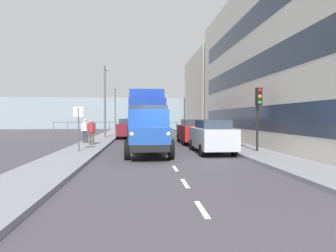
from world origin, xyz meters
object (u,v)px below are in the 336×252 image
car_grey_oppositeside_2 (133,124)px  car_navy_oppositeside_1 (131,126)px  car_maroon_oppositeside_0 (128,128)px  lorry_cargo_blue (147,115)px  lamp_post_far (115,104)px  street_sign (79,121)px  car_silver_kerbside_near (212,136)px  lamp_post_promenade (105,95)px  traffic_light_near (258,105)px  car_red_kerbside_1 (193,131)px  pedestrian_in_dark_coat (85,129)px  truck_vintage_blue (149,131)px  pedestrian_couple_b (91,130)px

car_grey_oppositeside_2 → car_navy_oppositeside_1: bearing=90.0°
car_maroon_oppositeside_0 → car_navy_oppositeside_1: (0.00, -6.94, -0.00)m
lorry_cargo_blue → car_grey_oppositeside_2: size_ratio=1.89×
lamp_post_far → street_sign: (-0.15, 21.80, -1.84)m
car_silver_kerbside_near → lamp_post_promenade: bearing=-56.1°
lorry_cargo_blue → lamp_post_far: lamp_post_far is taller
traffic_light_near → lamp_post_far: bearing=-67.9°
car_maroon_oppositeside_0 → car_silver_kerbside_near: bearing=113.5°
lorry_cargo_blue → car_red_kerbside_1: bearing=144.7°
pedestrian_in_dark_coat → street_sign: (-0.60, 4.75, 0.58)m
truck_vintage_blue → lamp_post_far: size_ratio=1.01×
truck_vintage_blue → car_maroon_oppositeside_0: size_ratio=1.21×
traffic_light_near → lamp_post_promenade: bearing=-49.8°
lorry_cargo_blue → lamp_post_far: bearing=-75.7°
car_silver_kerbside_near → car_navy_oppositeside_1: size_ratio=0.95×
lamp_post_far → car_grey_oppositeside_2: bearing=-129.2°
pedestrian_couple_b → traffic_light_near: (-8.99, 4.16, 1.39)m
car_silver_kerbside_near → car_maroon_oppositeside_0: (4.82, -11.07, 0.00)m
car_grey_oppositeside_2 → pedestrian_couple_b: size_ratio=2.73×
lorry_cargo_blue → pedestrian_couple_b: 5.38m
traffic_light_near → lamp_post_far: lamp_post_far is taller
traffic_light_near → truck_vintage_blue: bearing=0.2°
truck_vintage_blue → lamp_post_promenade: (3.42, -10.61, 2.60)m
car_maroon_oppositeside_0 → lamp_post_promenade: bearing=30.3°
car_maroon_oppositeside_0 → lamp_post_promenade: lamp_post_promenade is taller
pedestrian_couple_b → lamp_post_promenade: lamp_post_promenade is taller
lamp_post_far → lamp_post_promenade: bearing=91.2°
car_grey_oppositeside_2 → lamp_post_promenade: 15.08m
car_grey_oppositeside_2 → street_sign: bearing=85.3°
pedestrian_in_dark_coat → street_sign: size_ratio=0.72×
lorry_cargo_blue → car_silver_kerbside_near: bearing=113.4°
car_red_kerbside_1 → pedestrian_in_dark_coat: size_ratio=2.64×
truck_vintage_blue → pedestrian_in_dark_coat: 6.96m
lorry_cargo_blue → pedestrian_couple_b: lorry_cargo_blue is taller
car_silver_kerbside_near → car_maroon_oppositeside_0: same height
car_red_kerbside_1 → lamp_post_far: 18.39m
car_navy_oppositeside_1 → lamp_post_promenade: (1.89, 8.04, 2.88)m
car_maroon_oppositeside_0 → lamp_post_far: (2.14, -10.95, 2.63)m
lorry_cargo_blue → street_sign: (3.56, 7.28, -0.39)m
lorry_cargo_blue → pedestrian_in_dark_coat: bearing=31.3°
pedestrian_in_dark_coat → pedestrian_couple_b: bearing=114.7°
truck_vintage_blue → car_maroon_oppositeside_0: bearing=-82.6°
lorry_cargo_blue → car_silver_kerbside_near: (-3.25, 7.50, -1.18)m
lamp_post_far → street_sign: size_ratio=2.47×
lamp_post_promenade → lorry_cargo_blue: bearing=144.5°
car_grey_oppositeside_2 → street_sign: 24.52m
car_maroon_oppositeside_0 → traffic_light_near: traffic_light_near is taller
truck_vintage_blue → pedestrian_couple_b: bearing=-50.4°
car_navy_oppositeside_1 → car_grey_oppositeside_2: bearing=-90.0°
car_red_kerbside_1 → traffic_light_near: size_ratio=1.34×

